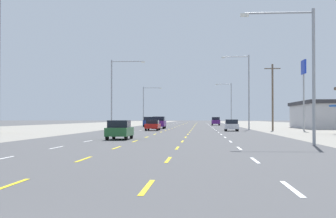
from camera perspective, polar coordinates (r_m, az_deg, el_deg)
The scene contains 18 objects.
ground_plane at distance 70.43m, azimuth 1.51°, elevation -2.53°, with size 572.00×572.00×0.00m, color #4C4C4F.
lot_apron_left at distance 75.66m, azimuth -17.58°, elevation -2.38°, with size 28.00×440.00×0.01m, color gray.
lane_markings at distance 108.90m, azimuth 2.39°, elevation -2.04°, with size 10.64×227.60×0.01m.
hatchback_inner_left_nearest at distance 37.25m, azimuth -5.99°, elevation -2.55°, with size 1.72×3.90×1.54m.
hatchback_far_right_near at distance 62.22m, azimuth 7.81°, elevation -1.98°, with size 1.72×3.90×1.54m.
sedan_inner_left_mid at distance 64.01m, azimuth -1.89°, elevation -2.00°, with size 1.80×4.50×1.46m.
suv_inner_left_midfar at distance 75.27m, azimuth -1.11°, elevation -1.66°, with size 1.98×4.90×1.98m.
suv_far_left_far at distance 91.15m, azimuth -2.34°, elevation -1.57°, with size 1.98×4.90×1.98m.
suv_far_right_farther at distance 111.91m, azimuth 5.89°, elevation -1.49°, with size 1.98×4.90×1.98m.
storefront_right_row_2 at distance 82.57m, azimuth 19.95°, elevation -0.67°, with size 12.53×18.03×4.54m.
pole_sign_right_row_2 at distance 64.89m, azimuth 16.36°, elevation 3.85°, with size 0.24×2.23×9.52m.
streetlight_left_row_0 at distance 32.40m, azimuth -19.47°, elevation 6.44°, with size 4.13×0.26×10.32m.
streetlight_right_row_0 at distance 30.36m, azimuth 16.49°, elevation 5.34°, with size 4.64×0.26×8.60m.
streetlight_left_row_1 at distance 69.42m, azimuth -6.53°, elevation 2.50°, with size 5.11×0.26×10.42m.
streetlight_right_row_1 at distance 68.60m, azimuth 9.62°, elevation 2.69°, with size 4.08×0.26×10.98m.
streetlight_left_row_2 at distance 107.60m, azimuth -2.80°, elevation 0.77°, with size 4.40×0.26×9.04m.
streetlight_right_row_2 at distance 107.07m, azimuth 7.61°, elevation 0.96°, with size 3.67×0.26×9.81m.
utility_pole_right_row_1 at distance 65.22m, azimuth 12.75°, elevation 1.58°, with size 2.20×0.26×9.15m.
Camera 1 is at (3.06, -4.35, 1.70)m, focal length 49.50 mm.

